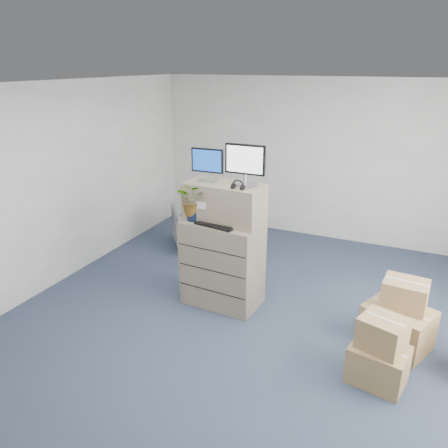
% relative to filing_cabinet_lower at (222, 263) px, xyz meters
% --- Properties ---
extents(ground, '(7.00, 7.00, 0.00)m').
position_rel_filing_cabinet_lower_xyz_m(ground, '(0.58, -0.61, -0.57)').
color(ground, '#273447').
rests_on(ground, ground).
extents(wall_back, '(6.00, 0.02, 2.80)m').
position_rel_filing_cabinet_lower_xyz_m(wall_back, '(0.58, 2.90, 0.83)').
color(wall_back, beige).
rests_on(wall_back, ground).
extents(filing_cabinet_lower, '(1.01, 0.66, 1.14)m').
position_rel_filing_cabinet_lower_xyz_m(filing_cabinet_lower, '(0.00, 0.00, 0.00)').
color(filing_cabinet_lower, gray).
rests_on(filing_cabinet_lower, ground).
extents(filing_cabinet_upper, '(1.00, 0.55, 0.49)m').
position_rel_filing_cabinet_lower_xyz_m(filing_cabinet_upper, '(0.00, 0.05, 0.81)').
color(filing_cabinet_upper, gray).
rests_on(filing_cabinet_upper, filing_cabinet_lower).
extents(monitor_left, '(0.42, 0.17, 0.41)m').
position_rel_filing_cabinet_lower_xyz_m(monitor_left, '(-0.23, 0.06, 1.29)').
color(monitor_left, '#99999E').
rests_on(monitor_left, filing_cabinet_upper).
extents(monitor_right, '(0.50, 0.19, 0.50)m').
position_rel_filing_cabinet_lower_xyz_m(monitor_right, '(0.26, 0.07, 1.33)').
color(monitor_right, '#99999E').
rests_on(monitor_right, filing_cabinet_upper).
extents(headphones, '(0.15, 0.03, 0.15)m').
position_rel_filing_cabinet_lower_xyz_m(headphones, '(0.25, -0.11, 1.10)').
color(headphones, black).
rests_on(headphones, filing_cabinet_upper).
extents(keyboard, '(0.55, 0.30, 0.03)m').
position_rel_filing_cabinet_lower_xyz_m(keyboard, '(-0.02, -0.15, 0.58)').
color(keyboard, black).
rests_on(keyboard, filing_cabinet_lower).
extents(mouse, '(0.12, 0.09, 0.04)m').
position_rel_filing_cabinet_lower_xyz_m(mouse, '(0.35, -0.14, 0.59)').
color(mouse, silver).
rests_on(mouse, filing_cabinet_lower).
extents(water_bottle, '(0.07, 0.07, 0.25)m').
position_rel_filing_cabinet_lower_xyz_m(water_bottle, '(0.08, 0.07, 0.70)').
color(water_bottle, '#9B9DA3').
rests_on(water_bottle, filing_cabinet_lower).
extents(phone_dock, '(0.07, 0.06, 0.15)m').
position_rel_filing_cabinet_lower_xyz_m(phone_dock, '(-0.03, 0.05, 0.62)').
color(phone_dock, silver).
rests_on(phone_dock, filing_cabinet_lower).
extents(external_drive, '(0.25, 0.21, 0.06)m').
position_rel_filing_cabinet_lower_xyz_m(external_drive, '(0.37, 0.11, 0.60)').
color(external_drive, black).
rests_on(external_drive, filing_cabinet_lower).
extents(tissue_box, '(0.27, 0.17, 0.10)m').
position_rel_filing_cabinet_lower_xyz_m(tissue_box, '(0.30, 0.08, 0.68)').
color(tissue_box, '#4296E2').
rests_on(tissue_box, external_drive).
extents(potted_plant, '(0.41, 0.45, 0.41)m').
position_rel_filing_cabinet_lower_xyz_m(potted_plant, '(-0.34, -0.12, 0.80)').
color(potted_plant, '#9CB995').
rests_on(potted_plant, filing_cabinet_lower).
extents(office_chair, '(1.07, 1.06, 0.80)m').
position_rel_filing_cabinet_lower_xyz_m(office_chair, '(-1.18, 1.53, -0.17)').
color(office_chair, slate).
rests_on(office_chair, ground).
extents(cardboard_boxes, '(1.87, 1.34, 0.79)m').
position_rel_filing_cabinet_lower_xyz_m(cardboard_boxes, '(2.51, -0.27, -0.26)').
color(cardboard_boxes, '#A4884F').
rests_on(cardboard_boxes, ground).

